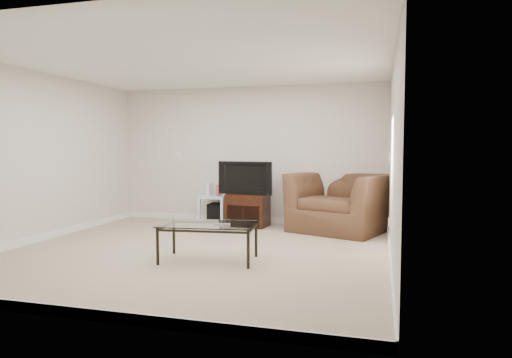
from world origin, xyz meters
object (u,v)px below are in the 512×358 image
(side_table, at_px, (217,209))
(coffee_table, at_px, (209,242))
(tv_stand, at_px, (248,210))
(subwoofer, at_px, (219,213))
(television, at_px, (247,178))
(recliner, at_px, (340,192))

(side_table, distance_m, coffee_table, 2.85)
(tv_stand, height_order, subwoofer, tv_stand)
(tv_stand, bearing_deg, television, -90.00)
(television, xyz_separation_m, subwoofer, (-0.63, 0.28, -0.68))
(side_table, height_order, subwoofer, side_table)
(side_table, xyz_separation_m, subwoofer, (0.03, 0.02, -0.07))
(side_table, height_order, coffee_table, side_table)
(television, xyz_separation_m, side_table, (-0.67, 0.26, -0.61))
(side_table, distance_m, subwoofer, 0.08)
(tv_stand, distance_m, recliner, 1.64)
(television, distance_m, subwoofer, 0.97)
(television, relative_size, subwoofer, 2.66)
(recliner, bearing_deg, coffee_table, -98.87)
(tv_stand, xyz_separation_m, recliner, (1.60, -0.03, 0.36))
(tv_stand, relative_size, coffee_table, 0.59)
(television, distance_m, recliner, 1.61)
(television, bearing_deg, tv_stand, 92.49)
(side_table, relative_size, subwoofer, 1.52)
(tv_stand, distance_m, side_table, 0.71)
(tv_stand, relative_size, subwoofer, 1.99)
(side_table, relative_size, coffee_table, 0.45)
(television, bearing_deg, side_table, 166.17)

